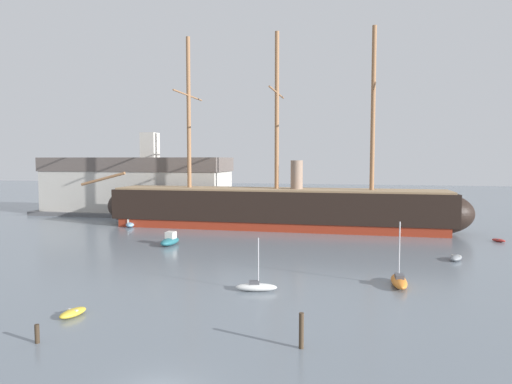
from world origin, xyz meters
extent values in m
cube|color=maroon|center=(-3.40, 56.74, 0.73)|extent=(55.74, 8.57, 1.45)
cube|color=black|center=(-3.40, 56.74, 4.04)|extent=(58.06, 8.93, 5.18)
ellipsoid|color=black|center=(-30.09, 56.85, 3.32)|extent=(10.48, 7.87, 6.63)
ellipsoid|color=black|center=(23.29, 56.64, 3.32)|extent=(10.48, 7.87, 6.63)
cube|color=#9E7F5B|center=(-3.40, 56.74, 6.79)|extent=(56.90, 8.23, 0.31)
cylinder|color=#936642|center=(-19.36, 56.81, 20.10)|extent=(0.73, 0.73, 26.94)
cylinder|color=#936642|center=(-19.36, 56.81, 23.34)|extent=(0.34, 13.93, 0.29)
cylinder|color=#936642|center=(-3.40, 56.74, 20.10)|extent=(0.73, 0.73, 26.94)
cylinder|color=#936642|center=(-3.40, 56.74, 23.34)|extent=(0.34, 13.93, 0.29)
cylinder|color=#936642|center=(12.56, 56.68, 20.10)|extent=(0.73, 0.73, 26.94)
cylinder|color=#936642|center=(12.56, 56.68, 23.34)|extent=(0.34, 13.93, 0.29)
cylinder|color=#936642|center=(-36.61, 56.87, 8.31)|extent=(9.18, 0.55, 2.76)
cylinder|color=gray|center=(0.08, 56.73, 9.22)|extent=(2.07, 2.07, 5.18)
ellipsoid|color=gold|center=(-11.20, 9.57, 0.29)|extent=(1.57, 2.63, 0.58)
cube|color=beige|center=(-11.20, 9.57, 0.51)|extent=(0.94, 0.41, 0.09)
ellipsoid|color=silver|center=(1.12, 19.09, 0.36)|extent=(3.92, 1.79, 0.72)
cube|color=#4C4C51|center=(0.93, 19.06, 0.76)|extent=(1.04, 0.78, 0.38)
cylinder|color=silver|center=(1.31, 19.13, 2.74)|extent=(0.09, 0.09, 4.34)
ellipsoid|color=orange|center=(14.01, 23.59, 0.45)|extent=(1.53, 4.74, 0.89)
cube|color=#4C4C51|center=(14.01, 23.36, 0.95)|extent=(0.81, 1.20, 0.47)
cylinder|color=silver|center=(14.00, 23.83, 3.42)|extent=(0.12, 0.12, 5.41)
ellipsoid|color=#236670|center=(-15.42, 38.29, 0.52)|extent=(2.11, 4.53, 1.03)
cube|color=beige|center=(-15.40, 38.60, 1.34)|extent=(1.28, 1.42, 1.03)
ellipsoid|color=gray|center=(21.69, 36.43, 0.33)|extent=(2.22, 3.02, 0.65)
cube|color=#B2ADA3|center=(21.69, 36.43, 0.57)|extent=(1.04, 0.65, 0.10)
ellipsoid|color=#7FB2D6|center=(-29.17, 53.01, 0.43)|extent=(2.87, 3.97, 0.85)
cube|color=#B2ADA3|center=(-29.27, 53.25, 1.11)|extent=(1.36, 1.42, 0.85)
ellipsoid|color=#B22D28|center=(30.42, 50.74, 0.23)|extent=(2.00, 1.96, 0.46)
cube|color=#4C4C51|center=(30.42, 50.74, 0.40)|extent=(0.63, 0.65, 0.07)
cylinder|color=#423323|center=(6.56, 7.40, 1.15)|extent=(0.31, 0.31, 2.30)
cylinder|color=#382B1E|center=(-10.44, 4.59, 0.62)|extent=(0.30, 0.30, 1.24)
cube|color=#565659|center=(-36.90, 71.16, 0.40)|extent=(43.47, 15.55, 0.80)
cube|color=#BCB7AD|center=(-36.90, 71.16, 5.11)|extent=(39.52, 12.96, 8.62)
cube|color=#5B514C|center=(-36.90, 71.16, 10.90)|extent=(40.31, 13.22, 2.95)
cube|color=#BCB7AD|center=(-33.72, 71.16, 15.06)|extent=(3.20, 3.20, 5.37)
camera|label=1|loc=(9.69, -20.71, 12.02)|focal=31.92mm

